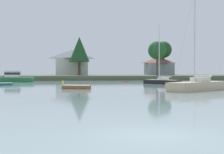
# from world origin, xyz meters

# --- Properties ---
(ground_plane) EXTENTS (407.67, 407.67, 0.00)m
(ground_plane) POSITION_xyz_m (0.00, 0.00, 0.00)
(ground_plane) COLOR gray
(far_shore_bank) EXTENTS (183.45, 49.75, 1.26)m
(far_shore_bank) POSITION_xyz_m (0.00, 97.62, 0.63)
(far_shore_bank) COLOR #4C563D
(far_shore_bank) RESTS_ON ground
(dinghy_teal) EXTENTS (4.04, 2.72, 0.60)m
(dinghy_teal) POSITION_xyz_m (-14.67, 45.13, 0.15)
(dinghy_teal) COLOR #196B70
(dinghy_teal) RESTS_ON ground
(sailboat_sand) EXTENTS (9.30, 7.14, 13.26)m
(sailboat_sand) POSITION_xyz_m (12.78, 25.44, 0.29)
(sailboat_sand) COLOR tan
(sailboat_sand) RESTS_ON ground
(dinghy_wood) EXTENTS (4.18, 2.96, 0.73)m
(dinghy_wood) POSITION_xyz_m (-2.04, 31.73, 0.18)
(dinghy_wood) COLOR brown
(dinghy_wood) RESTS_ON ground
(cruiser_green) EXTENTS (9.30, 3.60, 4.86)m
(cruiser_green) POSITION_xyz_m (-16.09, 63.11, 0.60)
(cruiser_green) COLOR #236B3D
(cruiser_green) RESTS_ON ground
(sailboat_black) EXTENTS (5.90, 7.68, 12.22)m
(sailboat_black) POSITION_xyz_m (14.69, 46.85, 0.24)
(sailboat_black) COLOR black
(sailboat_black) RESTS_ON ground
(mooring_buoy_yellow) EXTENTS (0.49, 0.49, 0.55)m
(mooring_buoy_yellow) POSITION_xyz_m (-4.35, 61.41, 0.09)
(mooring_buoy_yellow) COLOR yellow
(mooring_buoy_yellow) RESTS_ON ground
(mooring_buoy_white) EXTENTS (0.44, 0.44, 0.49)m
(mooring_buoy_white) POSITION_xyz_m (16.80, 39.88, 0.08)
(mooring_buoy_white) COLOR white
(mooring_buoy_white) RESTS_ON ground
(mooring_buoy_red) EXTENTS (0.44, 0.44, 0.49)m
(mooring_buoy_red) POSITION_xyz_m (9.55, 56.57, 0.08)
(mooring_buoy_red) COLOR red
(mooring_buoy_red) RESTS_ON ground
(shore_tree_inland_b) EXTENTS (6.36, 6.36, 12.06)m
(shore_tree_inland_b) POSITION_xyz_m (0.37, 86.88, 9.37)
(shore_tree_inland_b) COLOR brown
(shore_tree_inland_b) RESTS_ON far_shore_bank
(shore_tree_inland_c) EXTENTS (5.61, 5.61, 10.50)m
(shore_tree_inland_c) POSITION_xyz_m (23.95, 81.67, 8.90)
(shore_tree_inland_c) COLOR brown
(shore_tree_inland_c) RESTS_ON far_shore_bank
(shore_tree_center_right) EXTENTS (5.98, 5.98, 12.05)m
(shore_tree_center_right) POSITION_xyz_m (30.79, 97.27, 10.23)
(shore_tree_center_right) COLOR brown
(shore_tree_center_right) RESTS_ON far_shore_bank
(cottage_near_water) EXTENTS (9.53, 9.72, 6.38)m
(cottage_near_water) POSITION_xyz_m (29.40, 98.17, 4.56)
(cottage_near_water) COLOR gray
(cottage_near_water) RESTS_ON far_shore_bank
(cottage_behind_trees) EXTENTS (11.14, 9.98, 8.45)m
(cottage_behind_trees) POSITION_xyz_m (-1.92, 94.46, 5.63)
(cottage_behind_trees) COLOR silver
(cottage_behind_trees) RESTS_ON far_shore_bank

